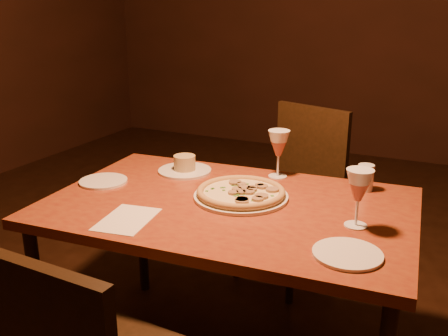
% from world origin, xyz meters
% --- Properties ---
extents(dining_table, '(1.39, 0.94, 0.71)m').
position_xyz_m(dining_table, '(-0.16, 0.19, 0.65)').
color(dining_table, brown).
rests_on(dining_table, floor).
extents(chair_far, '(0.56, 0.56, 0.91)m').
position_xyz_m(chair_far, '(-0.16, 1.01, 0.51)').
color(chair_far, black).
rests_on(chair_far, floor).
extents(pizza_plate, '(0.36, 0.36, 0.04)m').
position_xyz_m(pizza_plate, '(-0.14, 0.25, 0.73)').
color(pizza_plate, white).
rests_on(pizza_plate, dining_table).
extents(ramekin_saucer, '(0.23, 0.23, 0.07)m').
position_xyz_m(ramekin_saucer, '(-0.48, 0.43, 0.74)').
color(ramekin_saucer, white).
rests_on(ramekin_saucer, dining_table).
extents(wine_glass_far, '(0.09, 0.09, 0.20)m').
position_xyz_m(wine_glass_far, '(-0.09, 0.54, 0.81)').
color(wine_glass_far, '#A65345').
rests_on(wine_glass_far, dining_table).
extents(wine_glass_right, '(0.09, 0.09, 0.20)m').
position_xyz_m(wine_glass_right, '(0.31, 0.18, 0.81)').
color(wine_glass_right, '#A65345').
rests_on(wine_glass_right, dining_table).
extents(water_tumbler, '(0.06, 0.06, 0.10)m').
position_xyz_m(water_tumbler, '(0.27, 0.54, 0.76)').
color(water_tumbler, silver).
rests_on(water_tumbler, dining_table).
extents(side_plate_left, '(0.20, 0.20, 0.01)m').
position_xyz_m(side_plate_left, '(-0.72, 0.17, 0.72)').
color(side_plate_left, white).
rests_on(side_plate_left, dining_table).
extents(side_plate_near, '(0.20, 0.20, 0.01)m').
position_xyz_m(side_plate_near, '(0.33, -0.03, 0.72)').
color(side_plate_near, white).
rests_on(side_plate_near, dining_table).
extents(menu_card, '(0.19, 0.26, 0.00)m').
position_xyz_m(menu_card, '(-0.41, -0.10, 0.71)').
color(menu_card, silver).
rests_on(menu_card, dining_table).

